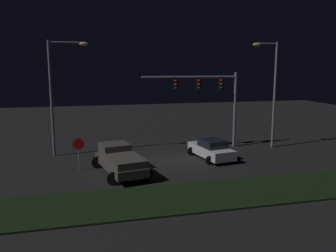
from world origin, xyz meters
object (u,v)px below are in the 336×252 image
Objects in this scene: car_sedan at (211,149)px; street_lamp_right at (271,83)px; pickup_truck at (119,158)px; traffic_signal_gantry at (209,91)px; street_lamp_left at (59,85)px; stop_sign at (78,148)px.

car_sedan is 0.51× the size of street_lamp_right.
pickup_truck is 1.23× the size of car_sedan.
traffic_signal_gantry is 5.28m from street_lamp_right.
car_sedan is at bearing -159.01° from street_lamp_right.
street_lamp_right is at bearing -5.01° from street_lamp_left.
street_lamp_left reaches higher than traffic_signal_gantry.
car_sedan is 12.71m from street_lamp_left.
pickup_truck is 7.46m from car_sedan.
stop_sign reaches higher than pickup_truck.
stop_sign is at bearing -168.97° from street_lamp_right.
traffic_signal_gantry is 12.16m from street_lamp_left.
street_lamp_left is at bearing 106.07° from stop_sign.
street_lamp_right is (5.12, -1.15, 0.65)m from traffic_signal_gantry.
pickup_truck is 14.76m from street_lamp_right.
street_lamp_right reaches higher than traffic_signal_gantry.
car_sedan is 8.17m from street_lamp_right.
street_lamp_right is (17.25, -1.51, -0.03)m from street_lamp_left.
stop_sign is at bearing -73.93° from street_lamp_left.
street_lamp_right is at bearing -83.04° from pickup_truck.
traffic_signal_gantry is 0.93× the size of street_lamp_right.
car_sedan is at bearing -19.26° from street_lamp_left.
street_lamp_left reaches higher than stop_sign.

